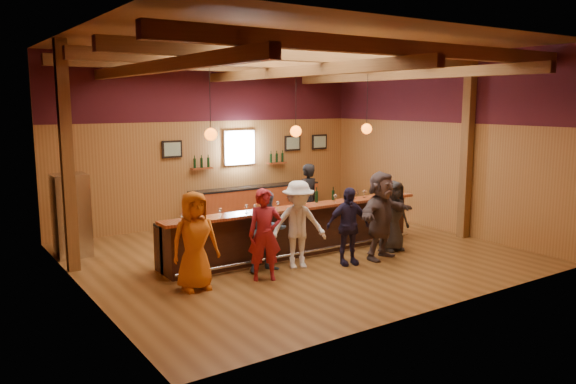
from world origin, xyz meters
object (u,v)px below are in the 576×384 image
Objects in this scene: customer_orange at (195,241)px; stainless_fridge at (71,215)px; customer_denim at (268,232)px; customer_white at (298,225)px; customer_redvest at (265,235)px; ice_bucket at (301,199)px; bottle_a at (316,196)px; customer_dark at (393,216)px; back_bar_cabinet at (256,203)px; customer_brown at (381,215)px; bartender at (307,200)px; customer_navy at (348,226)px; bar_counter at (292,230)px.

stainless_fridge is at bearing 113.05° from customer_orange.
customer_denim is 0.64m from customer_white.
customer_redvest is 1.00m from customer_white.
customer_denim is 6.84× the size of ice_bucket.
stainless_fridge reaches higher than bottle_a.
bottle_a is at bearing 150.74° from customer_dark.
back_bar_cabinet is 4.91m from customer_white.
back_bar_cabinet is 5.57m from customer_redvest.
customer_denim is at bearing -172.74° from customer_white.
bartender is (-0.07, 2.59, -0.04)m from customer_brown.
customer_brown is (5.42, -3.88, 0.04)m from stainless_fridge.
back_bar_cabinet is 2.30× the size of customer_redvest.
ice_bucket is at bearing 42.89° from bartender.
customer_dark is (6.11, -3.54, -0.10)m from stainless_fridge.
customer_denim is (1.65, 0.18, -0.08)m from customer_orange.
bottle_a is (2.03, 1.12, 0.37)m from customer_redvest.
customer_navy is at bearing -98.51° from back_bar_cabinet.
customer_dark is 6.78× the size of ice_bucket.
bar_counter is 18.45× the size of bottle_a.
back_bar_cabinet is 2.12× the size of customer_brown.
back_bar_cabinet is at bearing 77.42° from customer_brown.
customer_orange is 0.98× the size of bartender.
customer_brown is (1.85, -0.43, 0.05)m from customer_white.
stainless_fridge is 1.01× the size of customer_white.
stainless_fridge is 7.65× the size of ice_bucket.
customer_redvest is 0.92× the size of customer_brown.
bartender is at bearing 40.98° from customer_denim.
customer_white reaches higher than back_bar_cabinet.
customer_denim is 3.15m from bartender.
customer_white is at bearing -178.86° from customer_dark.
back_bar_cabinet is 5.01m from customer_navy.
customer_dark is at bearing 12.61° from customer_brown.
bottle_a is (-0.77, 1.26, 0.30)m from customer_brown.
customer_navy reaches higher than bar_counter.
customer_brown is at bearing -88.65° from back_bar_cabinet.
customer_orange is 2.27m from customer_white.
bar_counter is 4.81m from stainless_fridge.
back_bar_cabinet is 11.71× the size of bottle_a.
stainless_fridge is 0.95× the size of customer_brown.
customer_dark is (2.54, -0.08, -0.09)m from customer_white.
customer_white is 2.80m from bartender.
customer_redvest is 1.09× the size of customer_dark.
back_bar_cabinet is 2.25× the size of customer_white.
customer_white reaches higher than customer_navy.
back_bar_cabinet is 2.51× the size of customer_dark.
customer_denim is 0.89× the size of bartender.
ice_bucket is at bearing 121.30° from customer_navy.
back_bar_cabinet is 17.00× the size of ice_bucket.
back_bar_cabinet is at bearing 86.55° from customer_redvest.
customer_white is 0.94× the size of customer_brown.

